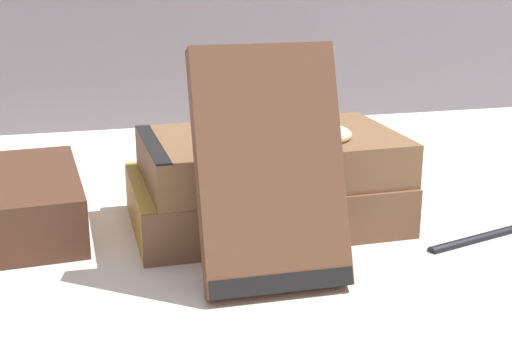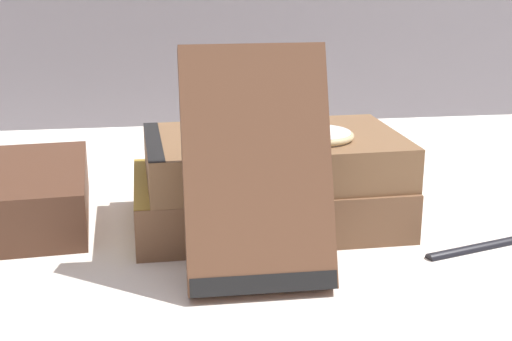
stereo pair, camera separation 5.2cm
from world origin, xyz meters
name	(u,v)px [view 1 (the left image)]	position (x,y,z in m)	size (l,w,h in m)	color
ground_plane	(253,251)	(0.00, 0.00, 0.00)	(3.00, 3.00, 0.00)	silver
book_flat_bottom	(258,199)	(0.02, 0.06, 0.02)	(0.22, 0.14, 0.04)	brown
book_flat_top	(265,157)	(0.02, 0.05, 0.06)	(0.21, 0.13, 0.04)	brown
book_leaning_front	(274,176)	(0.00, -0.05, 0.07)	(0.10, 0.07, 0.16)	brown
pocket_watch	(316,134)	(0.06, 0.04, 0.08)	(0.06, 0.06, 0.01)	white
fountain_pen	(495,230)	(0.19, -0.02, 0.00)	(0.13, 0.05, 0.01)	black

